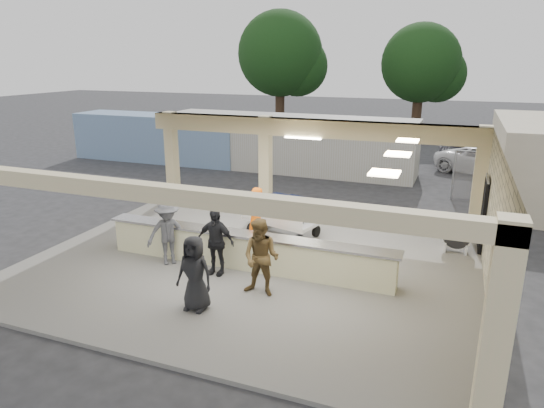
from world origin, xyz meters
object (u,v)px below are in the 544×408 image
at_px(passenger_b, 215,241).
at_px(car_white_a, 489,161).
at_px(drum_fan, 457,235).
at_px(passenger_a, 261,258).
at_px(car_dark, 482,156).
at_px(luggage_cart, 283,213).
at_px(passenger_c, 168,233).
at_px(baggage_counter, 245,251).
at_px(container_white, 288,143).
at_px(passenger_d, 195,273).
at_px(baggage_handler, 256,218).
at_px(container_blue, 159,138).

bearing_deg(passenger_b, car_white_a, 65.48).
xyz_separation_m(drum_fan, passenger_a, (-4.29, -4.51, 0.43)).
bearing_deg(car_dark, passenger_a, 159.61).
xyz_separation_m(luggage_cart, passenger_a, (0.88, -4.01, 0.22)).
bearing_deg(passenger_c, baggage_counter, -27.61).
relative_size(drum_fan, container_white, 0.08).
xyz_separation_m(luggage_cart, passenger_d, (-0.23, -5.18, 0.14)).
relative_size(baggage_handler, passenger_a, 0.99).
height_order(baggage_handler, passenger_c, baggage_handler).
xyz_separation_m(passenger_a, passenger_b, (-1.55, 0.66, -0.05)).
height_order(passenger_d, container_white, container_white).
bearing_deg(drum_fan, baggage_counter, -147.87).
bearing_deg(car_white_a, baggage_counter, 179.96).
height_order(luggage_cart, container_white, container_white).
xyz_separation_m(baggage_counter, passenger_b, (-0.56, -0.61, 0.40)).
bearing_deg(car_dark, container_blue, 99.75).
distance_m(baggage_counter, passenger_a, 1.68).
bearing_deg(passenger_b, baggage_counter, 48.66).
relative_size(luggage_cart, passenger_d, 1.48).
xyz_separation_m(baggage_handler, passenger_a, (1.27, -2.66, 0.01)).
distance_m(passenger_b, container_blue, 16.04).
bearing_deg(passenger_c, car_dark, 21.50).
relative_size(baggage_handler, passenger_b, 1.05).
distance_m(baggage_counter, passenger_c, 2.15).
relative_size(baggage_counter, car_dark, 1.92).
bearing_deg(baggage_handler, container_blue, -120.54).
xyz_separation_m(drum_fan, passenger_c, (-7.34, -3.73, 0.38)).
distance_m(passenger_a, car_white_a, 16.73).
relative_size(passenger_c, container_white, 0.14).
height_order(baggage_counter, luggage_cart, luggage_cart).
relative_size(luggage_cart, passenger_a, 1.36).
height_order(passenger_b, container_white, container_white).
relative_size(baggage_counter, container_blue, 0.84).
bearing_deg(drum_fan, car_dark, 86.06).
bearing_deg(car_dark, passenger_b, 154.19).
relative_size(drum_fan, container_blue, 0.10).
height_order(passenger_a, car_dark, passenger_a).
relative_size(drum_fan, passenger_d, 0.55).
bearing_deg(baggage_counter, passenger_b, -132.09).
xyz_separation_m(passenger_a, container_blue, (-11.56, 13.19, 0.23)).
bearing_deg(luggage_cart, passenger_b, -86.33).
distance_m(baggage_counter, drum_fan, 6.19).
distance_m(passenger_c, car_white_a, 17.30).
height_order(luggage_cart, baggage_handler, baggage_handler).
bearing_deg(luggage_cart, baggage_counter, -77.39).
height_order(passenger_c, passenger_d, passenger_c).
height_order(car_white_a, container_blue, container_blue).
bearing_deg(baggage_handler, passenger_b, 6.99).
distance_m(drum_fan, container_blue, 18.08).
height_order(baggage_counter, passenger_a, passenger_a).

